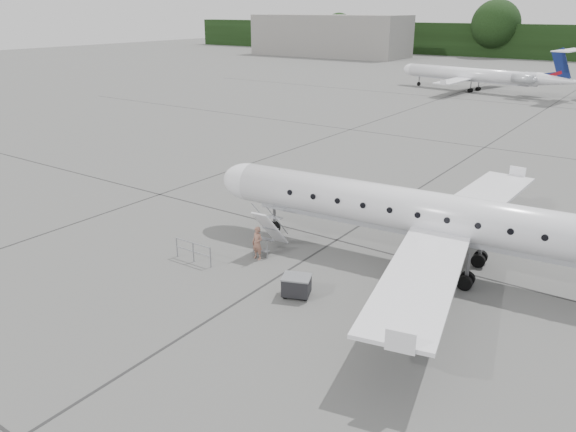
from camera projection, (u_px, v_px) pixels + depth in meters
The scene contains 8 objects.
ground at pixel (405, 313), 22.72m from camera, with size 320.00×320.00×0.00m, color #5D5D5B.
terminal_building at pixel (329, 36), 143.08m from camera, with size 40.00×14.00×10.00m, color gray.
main_regional_jet at pixel (458, 197), 25.08m from camera, with size 28.69×20.65×7.36m, color white, non-canonical shape.
airstair at pixel (270, 229), 28.23m from camera, with size 0.85×2.13×2.31m, color white, non-canonical shape.
passenger at pixel (257, 243), 27.35m from camera, with size 0.61×0.40×1.67m, color #936250.
safety_railing at pixel (193, 252), 27.14m from camera, with size 2.20×0.08×1.00m, color gray, non-canonical shape.
baggage_cart at pixel (297, 286), 23.88m from camera, with size 1.15×0.93×1.00m, color black, non-canonical shape.
bg_regional_left at pixel (471, 68), 82.38m from camera, with size 25.48×18.35×6.69m, color white, non-canonical shape.
Camera 1 is at (7.56, -19.04, 11.60)m, focal length 35.00 mm.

